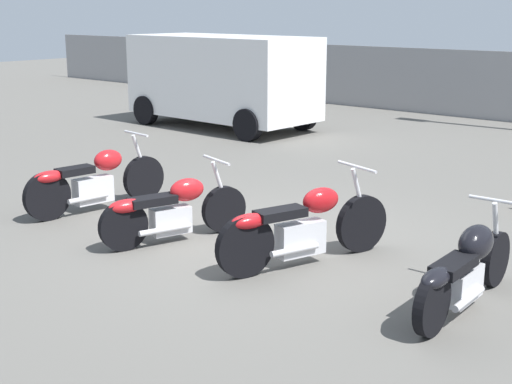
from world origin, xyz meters
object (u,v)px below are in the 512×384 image
(motorcycle_slot_1, at_px, (171,210))
(parked_van, at_px, (222,77))
(motorcycle_slot_3, at_px, (466,268))
(motorcycle_slot_0, at_px, (94,181))
(motorcycle_slot_2, at_px, (302,227))

(motorcycle_slot_1, distance_m, parked_van, 8.68)
(motorcycle_slot_1, relative_size, motorcycle_slot_3, 0.92)
(motorcycle_slot_0, relative_size, parked_van, 0.47)
(motorcycle_slot_0, bearing_deg, motorcycle_slot_3, 7.87)
(motorcycle_slot_0, xyz_separation_m, motorcycle_slot_3, (5.43, 0.14, -0.02))
(parked_van, bearing_deg, motorcycle_slot_3, 56.59)
(motorcycle_slot_1, relative_size, parked_van, 0.41)
(motorcycle_slot_1, xyz_separation_m, motorcycle_slot_3, (3.58, 0.39, 0.01))
(motorcycle_slot_0, distance_m, motorcycle_slot_3, 5.43)
(motorcycle_slot_1, bearing_deg, motorcycle_slot_3, 23.37)
(motorcycle_slot_1, height_order, parked_van, parked_van)
(motorcycle_slot_0, bearing_deg, motorcycle_slot_1, -1.41)
(motorcycle_slot_2, distance_m, parked_van, 9.56)
(motorcycle_slot_0, bearing_deg, parked_van, 125.44)
(motorcycle_slot_2, relative_size, motorcycle_slot_3, 1.06)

